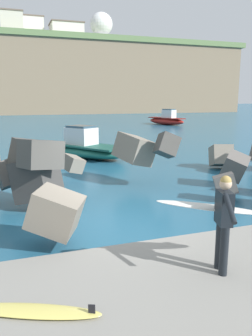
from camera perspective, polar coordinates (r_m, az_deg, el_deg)
name	(u,v)px	position (r m, az deg, el deg)	size (l,w,h in m)	color
ground_plane	(117,223)	(9.17, -1.53, -9.38)	(400.00, 400.00, 0.00)	#235B7A
walkway_path	(193,302)	(5.83, 11.35, -21.55)	(48.00, 4.40, 0.24)	gray
breakwater_jetty	(142,165)	(11.43, 2.73, 0.50)	(32.13, 8.25, 2.62)	slate
surfer_with_board	(220,215)	(6.23, 15.69, -7.67)	(2.11, 1.41, 1.78)	black
spare_surfboard	(34,311)	(5.44, -15.36, -22.45)	(1.97, 1.14, 0.19)	#E0D166
boat_near_right	(86,148)	(19.32, -6.89, 3.46)	(4.62, 5.52, 1.81)	#1E6656
boat_mid_left	(167,120)	(44.40, 6.95, 8.18)	(3.39, 6.19, 2.05)	maroon
headland_bluff	(37,79)	(95.41, -14.89, 14.47)	(99.18, 42.73, 17.12)	#847056
radar_dome	(101,30)	(100.70, -4.22, 22.38)	(6.28, 6.28, 9.67)	silver
station_building_west	(31,30)	(95.32, -15.95, 21.63)	(6.67, 4.96, 6.67)	silver
station_building_central	(12,26)	(89.90, -18.90, 21.93)	(5.29, 6.82, 6.17)	beige
station_building_east	(67,34)	(94.71, -10.11, 21.54)	(8.37, 7.49, 5.37)	silver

